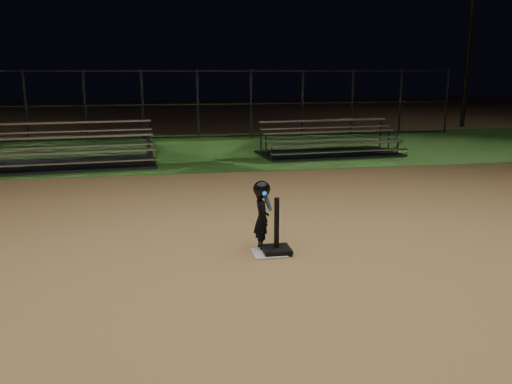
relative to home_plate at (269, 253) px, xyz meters
The scene contains 9 objects.
ground 0.01m from the home_plate, ahead, with size 80.00×80.00×0.00m, color #AF854F.
grass_strip 10.00m from the home_plate, 90.00° to the left, with size 60.00×8.00×0.01m, color #2B5C1D.
home_plate is the anchor object (origin of this frame).
batting_tee 0.19m from the home_plate, ahead, with size 0.38×0.38×0.77m.
child_batter 0.56m from the home_plate, 106.35° to the left, with size 0.38×0.58×0.99m.
bleacher_left 8.53m from the home_plate, 117.17° to the left, with size 4.77×2.66×1.12m.
bleacher_right 8.97m from the home_plate, 66.65° to the left, with size 4.23×2.30×1.00m.
backstop_fence 13.06m from the home_plate, 90.00° to the left, with size 20.08×0.08×2.50m.
light_pole_right 19.79m from the home_plate, 51.23° to the left, with size 0.90×0.53×8.30m.
Camera 1 is at (-1.41, -6.73, 2.47)m, focal length 36.94 mm.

